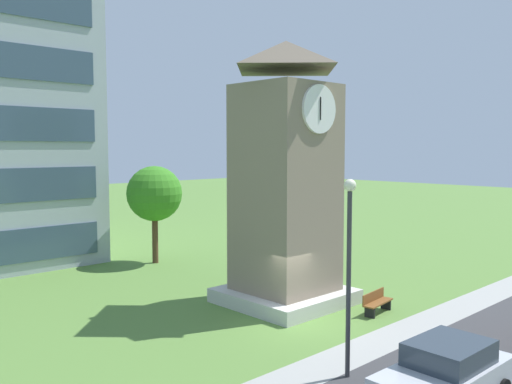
% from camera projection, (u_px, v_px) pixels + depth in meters
% --- Properties ---
extents(ground_plane, '(160.00, 160.00, 0.00)m').
position_uv_depth(ground_plane, '(299.00, 322.00, 20.99)').
color(ground_plane, '#567F38').
extents(kerb_strip, '(120.00, 1.60, 0.01)m').
position_uv_depth(kerb_strip, '(372.00, 345.00, 18.55)').
color(kerb_strip, '#9E9E99').
rests_on(kerb_strip, ground).
extents(clock_tower, '(4.83, 4.83, 11.24)m').
position_uv_depth(clock_tower, '(286.00, 187.00, 23.30)').
color(clock_tower, gray).
rests_on(clock_tower, ground).
extents(park_bench, '(1.85, 0.72, 0.88)m').
position_uv_depth(park_bench, '(377.00, 302.00, 22.14)').
color(park_bench, brown).
rests_on(park_bench, ground).
extents(street_lamp, '(0.36, 0.36, 5.85)m').
position_uv_depth(street_lamp, '(349.00, 255.00, 15.71)').
color(street_lamp, '#333338').
rests_on(street_lamp, ground).
extents(tree_near_tower, '(3.23, 3.23, 5.71)m').
position_uv_depth(tree_near_tower, '(154.00, 194.00, 31.60)').
color(tree_near_tower, '#513823').
rests_on(tree_near_tower, ground).
extents(parked_car_silver, '(4.34, 2.15, 1.69)m').
position_uv_depth(parked_car_silver, '(445.00, 374.00, 14.12)').
color(parked_car_silver, silver).
rests_on(parked_car_silver, ground).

